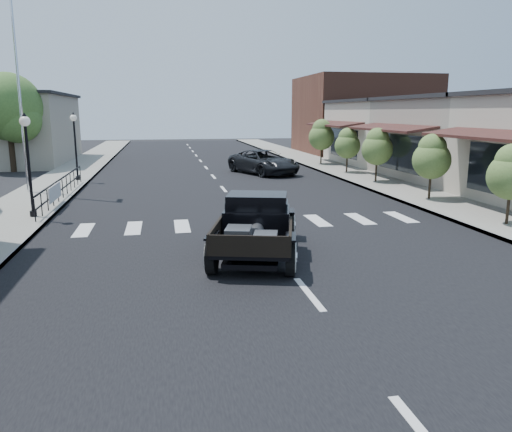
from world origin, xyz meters
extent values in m
plane|color=black|center=(0.00, 0.00, 0.00)|extent=(120.00, 120.00, 0.00)
cube|color=black|center=(0.00, 15.00, 0.01)|extent=(14.00, 80.00, 0.02)
cube|color=gray|center=(-8.50, 15.00, 0.07)|extent=(3.00, 80.00, 0.15)
cube|color=gray|center=(8.50, 15.00, 0.07)|extent=(3.00, 80.00, 0.15)
cube|color=#9E9485|center=(15.00, 13.00, 2.25)|extent=(10.00, 9.00, 4.50)
cube|color=beige|center=(15.00, 22.00, 2.25)|extent=(10.00, 9.00, 4.50)
cube|color=brown|center=(15.50, 32.00, 3.50)|extent=(11.00, 10.00, 7.00)
cylinder|color=silver|center=(-9.20, 12.00, 5.97)|extent=(0.12, 0.12, 11.63)
imported|color=black|center=(3.25, 17.86, 0.74)|extent=(4.31, 5.89, 1.49)
camera|label=1|loc=(-2.97, -12.70, 3.83)|focal=35.00mm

